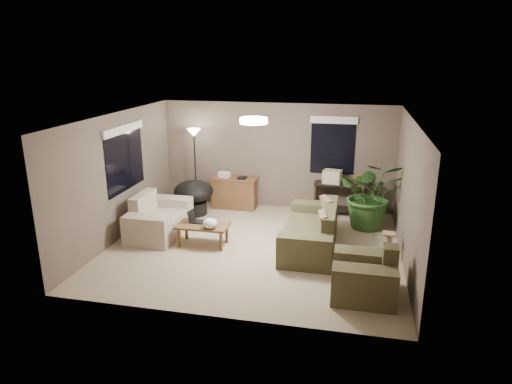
% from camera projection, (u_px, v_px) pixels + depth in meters
% --- Properties ---
extents(room_shell, '(5.50, 5.50, 5.50)m').
position_uv_depth(room_shell, '(254.00, 185.00, 8.46)').
color(room_shell, tan).
rests_on(room_shell, ground).
extents(main_sofa, '(0.95, 2.20, 0.85)m').
position_uv_depth(main_sofa, '(312.00, 233.00, 8.73)').
color(main_sofa, '#4B482D').
rests_on(main_sofa, ground).
extents(throw_pillows, '(0.39, 1.39, 0.47)m').
position_uv_depth(throw_pillows, '(327.00, 216.00, 8.57)').
color(throw_pillows, '#8C7251').
rests_on(throw_pillows, main_sofa).
extents(loveseat, '(0.90, 1.60, 0.85)m').
position_uv_depth(loveseat, '(158.00, 220.00, 9.39)').
color(loveseat, beige).
rests_on(loveseat, ground).
extents(armchair, '(0.95, 1.00, 0.85)m').
position_uv_depth(armchair, '(365.00, 277.00, 7.00)').
color(armchair, '#49452B').
rests_on(armchair, ground).
extents(coffee_table, '(1.00, 0.55, 0.42)m').
position_uv_depth(coffee_table, '(203.00, 227.00, 8.82)').
color(coffee_table, brown).
rests_on(coffee_table, ground).
extents(laptop, '(0.38, 0.24, 0.24)m').
position_uv_depth(laptop, '(196.00, 219.00, 8.92)').
color(laptop, black).
rests_on(laptop, coffee_table).
extents(plastic_bag, '(0.36, 0.34, 0.20)m').
position_uv_depth(plastic_bag, '(210.00, 223.00, 8.60)').
color(plastic_bag, white).
rests_on(plastic_bag, coffee_table).
extents(desk, '(1.10, 0.50, 0.75)m').
position_uv_depth(desk, '(235.00, 193.00, 10.96)').
color(desk, brown).
rests_on(desk, ground).
extents(desk_papers, '(0.70, 0.30, 0.12)m').
position_uv_depth(desk_papers, '(228.00, 175.00, 10.85)').
color(desk_papers, silver).
rests_on(desk_papers, desk).
extents(console_table, '(1.30, 0.40, 0.75)m').
position_uv_depth(console_table, '(342.00, 197.00, 10.45)').
color(console_table, black).
rests_on(console_table, ground).
extents(pumpkin, '(0.36, 0.36, 0.23)m').
position_uv_depth(pumpkin, '(359.00, 180.00, 10.25)').
color(pumpkin, orange).
rests_on(pumpkin, console_table).
extents(cardboard_box, '(0.44, 0.37, 0.30)m').
position_uv_depth(cardboard_box, '(332.00, 177.00, 10.37)').
color(cardboard_box, beige).
rests_on(cardboard_box, console_table).
extents(papasan_chair, '(0.92, 0.92, 0.80)m').
position_uv_depth(papasan_chair, '(194.00, 195.00, 10.49)').
color(papasan_chair, black).
rests_on(papasan_chair, ground).
extents(floor_lamp, '(0.32, 0.32, 1.91)m').
position_uv_depth(floor_lamp, '(194.00, 142.00, 10.64)').
color(floor_lamp, black).
rests_on(floor_lamp, ground).
extents(ceiling_fixture, '(0.50, 0.50, 0.10)m').
position_uv_depth(ceiling_fixture, '(254.00, 121.00, 8.11)').
color(ceiling_fixture, white).
rests_on(ceiling_fixture, room_shell).
extents(houseplant, '(1.34, 1.49, 1.16)m').
position_uv_depth(houseplant, '(370.00, 202.00, 9.64)').
color(houseplant, '#2D5923').
rests_on(houseplant, ground).
extents(cat_scratching_post, '(0.32, 0.32, 0.50)m').
position_uv_depth(cat_scratching_post, '(388.00, 248.00, 8.26)').
color(cat_scratching_post, tan).
rests_on(cat_scratching_post, ground).
extents(window_left, '(0.05, 1.56, 1.33)m').
position_uv_depth(window_left, '(124.00, 147.00, 9.14)').
color(window_left, black).
rests_on(window_left, room_shell).
extents(window_back, '(1.06, 0.05, 1.33)m').
position_uv_depth(window_back, '(333.00, 136.00, 10.35)').
color(window_back, black).
rests_on(window_back, room_shell).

